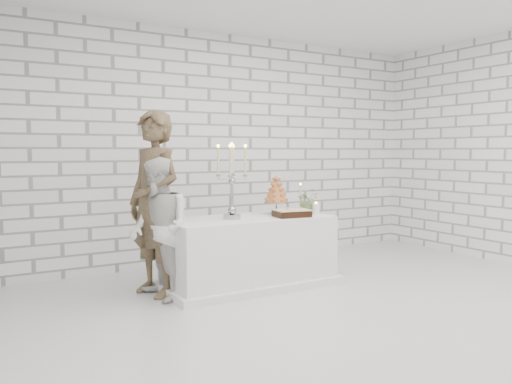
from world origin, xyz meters
name	(u,v)px	position (x,y,z in m)	size (l,w,h in m)	color
ground	(354,307)	(0.00, 0.00, 0.00)	(6.00, 5.00, 0.01)	silver
wall_back	(230,149)	(0.00, 2.50, 1.50)	(6.00, 0.01, 3.00)	white
cake_table	(249,252)	(-0.46, 1.18, 0.38)	(1.80, 0.80, 0.75)	white
groom	(154,203)	(-1.47, 1.36, 0.94)	(0.68, 0.45, 1.88)	#483723
bride	(159,229)	(-1.49, 1.16, 0.71)	(0.69, 0.53, 1.41)	silver
candelabra	(232,181)	(-0.68, 1.16, 1.15)	(0.33, 0.33, 0.81)	#9897A1
croquembouche	(276,195)	(-0.05, 1.27, 0.97)	(0.29, 0.29, 0.45)	#9F562A
chocolate_cake	(292,213)	(-0.04, 0.98, 0.79)	(0.37, 0.26, 0.08)	black
pillar_candle	(316,209)	(0.32, 1.03, 0.81)	(0.08, 0.08, 0.12)	white
extra_taper	(300,198)	(0.30, 1.30, 0.91)	(0.06, 0.06, 0.32)	beige
flowers	(308,201)	(0.31, 1.17, 0.89)	(0.26, 0.22, 0.29)	#4D6837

